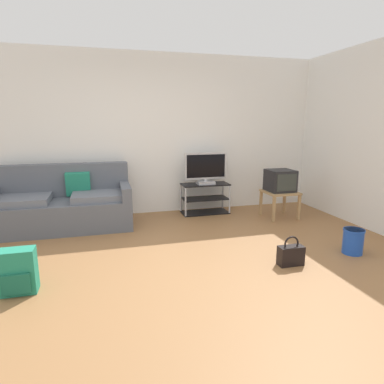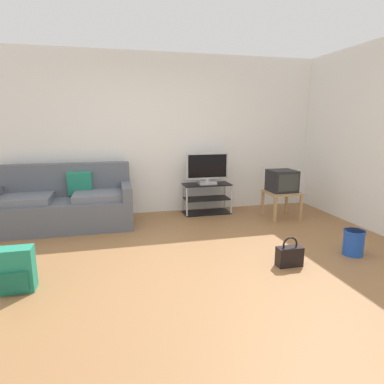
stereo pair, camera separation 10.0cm
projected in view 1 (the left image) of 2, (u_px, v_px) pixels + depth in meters
The scene contains 11 objects.
ground_plane at pixel (181, 270), 3.60m from camera, with size 9.00×9.80×0.02m, color olive.
wall_back at pixel (148, 135), 5.64m from camera, with size 9.00×0.10×2.70m, color white.
wall_right at pixel (368, 137), 4.89m from camera, with size 0.10×3.60×2.70m, color white.
couch at pixel (63, 205), 4.96m from camera, with size 1.99×0.88×0.94m.
tv_stand at pixel (205, 198), 5.78m from camera, with size 0.82×0.38×0.52m.
flat_tv at pixel (206, 169), 5.65m from camera, with size 0.74×0.22×0.54m.
side_table at pixel (280, 195), 5.49m from camera, with size 0.51×0.51×0.45m.
crt_tv at pixel (280, 180), 5.45m from camera, with size 0.42×0.41×0.35m.
backpack at pixel (18, 272), 3.07m from camera, with size 0.32×0.26×0.43m.
handbag at pixel (291, 255), 3.69m from camera, with size 0.29×0.13×0.34m.
cleaning_bucket at pixel (353, 241), 4.01m from camera, with size 0.25×0.25×0.31m.
Camera 1 is at (-0.76, -3.26, 1.57)m, focal length 30.91 mm.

